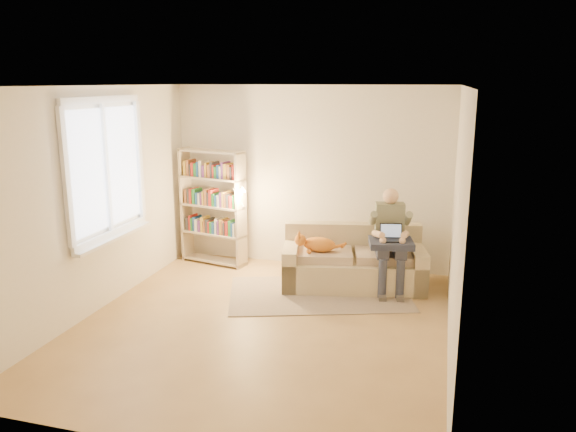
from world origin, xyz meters
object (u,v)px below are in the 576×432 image
(cat, at_px, (320,244))
(bookshelf, at_px, (213,201))
(person, at_px, (390,235))
(sofa, at_px, (353,265))
(laptop, at_px, (388,236))

(cat, height_order, bookshelf, bookshelf)
(person, xyz_separation_m, cat, (-0.88, -0.16, -0.15))
(sofa, height_order, laptop, laptop)
(sofa, height_order, cat, sofa)
(sofa, relative_size, bookshelf, 1.15)
(laptop, relative_size, bookshelf, 0.19)
(cat, relative_size, laptop, 1.95)
(person, bearing_deg, bookshelf, 158.87)
(sofa, distance_m, bookshelf, 2.27)
(sofa, bearing_deg, person, -17.76)
(bookshelf, bearing_deg, sofa, 2.14)
(laptop, bearing_deg, cat, 170.75)
(cat, distance_m, bookshelf, 1.85)
(person, height_order, cat, person)
(bookshelf, bearing_deg, cat, -6.53)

